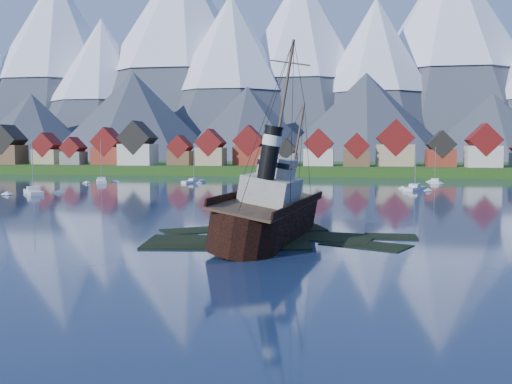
% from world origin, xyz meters
% --- Properties ---
extents(ground, '(1400.00, 1400.00, 0.00)m').
position_xyz_m(ground, '(0.00, 0.00, 0.00)').
color(ground, '#182643').
rests_on(ground, ground).
extents(shoal, '(31.71, 21.24, 1.14)m').
position_xyz_m(shoal, '(1.78, 2.15, -0.35)').
color(shoal, black).
rests_on(shoal, ground).
extents(shore_bank, '(600.00, 80.00, 3.20)m').
position_xyz_m(shore_bank, '(0.00, 170.00, 0.00)').
color(shore_bank, '#214714').
rests_on(shore_bank, ground).
extents(seawall, '(600.00, 2.50, 2.00)m').
position_xyz_m(seawall, '(0.00, 132.00, 0.00)').
color(seawall, '#3F3D38').
rests_on(seawall, ground).
extents(town, '(250.96, 16.69, 17.30)m').
position_xyz_m(town, '(-33.12, 152.18, 8.99)').
color(town, maroon).
rests_on(town, ground).
extents(mountains, '(965.00, 340.00, 205.00)m').
position_xyz_m(mountains, '(-0.79, 481.26, 89.34)').
color(mountains, '#2D333D').
rests_on(mountains, ground).
extents(tugboat_wreck, '(6.86, 29.55, 23.42)m').
position_xyz_m(tugboat_wreck, '(0.85, 2.74, 2.95)').
color(tugboat_wreck, black).
rests_on(tugboat_wreck, ground).
extents(sailboat_a, '(9.01, 10.15, 13.29)m').
position_xyz_m(sailboat_a, '(-58.96, 52.66, 0.29)').
color(sailboat_a, silver).
rests_on(sailboat_a, ground).
extents(sailboat_c, '(6.77, 10.12, 12.96)m').
position_xyz_m(sailboat_c, '(-60.28, 90.16, 0.29)').
color(sailboat_c, silver).
rests_on(sailboat_c, ground).
extents(sailboat_d, '(6.24, 9.45, 12.79)m').
position_xyz_m(sailboat_d, '(25.35, 77.48, 0.29)').
color(sailboat_d, silver).
rests_on(sailboat_d, ground).
extents(sailboat_e, '(3.75, 9.52, 10.76)m').
position_xyz_m(sailboat_e, '(33.75, 105.35, 0.23)').
color(sailboat_e, silver).
rests_on(sailboat_e, ground).
extents(sailboat_f, '(5.66, 8.04, 10.99)m').
position_xyz_m(sailboat_f, '(-34.24, 94.71, 0.25)').
color(sailboat_f, silver).
rests_on(sailboat_f, ground).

